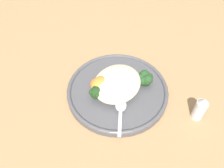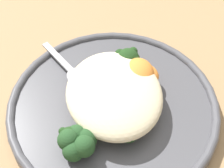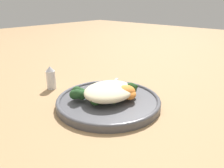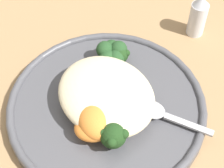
{
  "view_description": "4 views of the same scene",
  "coord_description": "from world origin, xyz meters",
  "px_view_note": "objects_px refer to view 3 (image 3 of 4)",
  "views": [
    {
      "loc": [
        0.37,
        0.18,
        0.5
      ],
      "look_at": [
        0.04,
        -0.02,
        0.05
      ],
      "focal_mm": 35.0,
      "sensor_mm": 36.0,
      "label": 1
    },
    {
      "loc": [
        -0.28,
        0.05,
        0.43
      ],
      "look_at": [
        0.04,
        -0.01,
        0.04
      ],
      "focal_mm": 60.0,
      "sensor_mm": 36.0,
      "label": 2
    },
    {
      "loc": [
        -0.39,
        -0.39,
        0.28
      ],
      "look_at": [
        0.03,
        -0.01,
        0.06
      ],
      "focal_mm": 35.0,
      "sensor_mm": 36.0,
      "label": 3
    },
    {
      "loc": [
        0.27,
        -0.19,
        0.46
      ],
      "look_at": [
        0.01,
        0.01,
        0.04
      ],
      "focal_mm": 60.0,
      "sensor_mm": 36.0,
      "label": 4
    }
  ],
  "objects_px": {
    "broccoli_stalk_0": "(127,91)",
    "broccoli_stalk_2": "(88,95)",
    "broccoli_stalk_3": "(101,100)",
    "plate": "(109,101)",
    "kale_tuft": "(78,93)",
    "spoon": "(111,86)",
    "sweet_potato_chunk_1": "(128,94)",
    "sweet_potato_chunk_0": "(125,92)",
    "quinoa_mound": "(109,91)",
    "salt_shaker": "(51,78)",
    "broccoli_stalk_1": "(110,89)"
  },
  "relations": [
    {
      "from": "plate",
      "to": "kale_tuft",
      "type": "bearing_deg",
      "value": 137.27
    },
    {
      "from": "broccoli_stalk_0",
      "to": "broccoli_stalk_2",
      "type": "bearing_deg",
      "value": 141.72
    },
    {
      "from": "broccoli_stalk_1",
      "to": "spoon",
      "type": "relative_size",
      "value": 0.79
    },
    {
      "from": "broccoli_stalk_1",
      "to": "broccoli_stalk_0",
      "type": "bearing_deg",
      "value": -111.9
    },
    {
      "from": "plate",
      "to": "sweet_potato_chunk_0",
      "type": "bearing_deg",
      "value": -56.6
    },
    {
      "from": "broccoli_stalk_2",
      "to": "sweet_potato_chunk_0",
      "type": "xyz_separation_m",
      "value": [
        0.07,
        -0.08,
        0.01
      ]
    },
    {
      "from": "broccoli_stalk_2",
      "to": "salt_shaker",
      "type": "relative_size",
      "value": 1.51
    },
    {
      "from": "broccoli_stalk_3",
      "to": "sweet_potato_chunk_1",
      "type": "height_order",
      "value": "same"
    },
    {
      "from": "broccoli_stalk_2",
      "to": "sweet_potato_chunk_1",
      "type": "height_order",
      "value": "same"
    },
    {
      "from": "quinoa_mound",
      "to": "salt_shaker",
      "type": "distance_m",
      "value": 0.23
    },
    {
      "from": "broccoli_stalk_0",
      "to": "kale_tuft",
      "type": "bearing_deg",
      "value": 141.05
    },
    {
      "from": "broccoli_stalk_3",
      "to": "sweet_potato_chunk_0",
      "type": "relative_size",
      "value": 1.27
    },
    {
      "from": "broccoli_stalk_0",
      "to": "broccoli_stalk_2",
      "type": "height_order",
      "value": "broccoli_stalk_0"
    },
    {
      "from": "plate",
      "to": "broccoli_stalk_2",
      "type": "distance_m",
      "value": 0.06
    },
    {
      "from": "broccoli_stalk_3",
      "to": "sweet_potato_chunk_0",
      "type": "height_order",
      "value": "sweet_potato_chunk_0"
    },
    {
      "from": "broccoli_stalk_0",
      "to": "spoon",
      "type": "distance_m",
      "value": 0.08
    },
    {
      "from": "kale_tuft",
      "to": "spoon",
      "type": "height_order",
      "value": "kale_tuft"
    },
    {
      "from": "broccoli_stalk_2",
      "to": "salt_shaker",
      "type": "xyz_separation_m",
      "value": [
        0.0,
        0.19,
        0.0
      ]
    },
    {
      "from": "broccoli_stalk_1",
      "to": "spoon",
      "type": "bearing_deg",
      "value": -15.25
    },
    {
      "from": "kale_tuft",
      "to": "salt_shaker",
      "type": "bearing_deg",
      "value": 82.35
    },
    {
      "from": "plate",
      "to": "broccoli_stalk_1",
      "type": "xyz_separation_m",
      "value": [
        0.02,
        0.01,
        0.03
      ]
    },
    {
      "from": "broccoli_stalk_1",
      "to": "sweet_potato_chunk_0",
      "type": "bearing_deg",
      "value": -131.52
    },
    {
      "from": "sweet_potato_chunk_0",
      "to": "spoon",
      "type": "relative_size",
      "value": 0.55
    },
    {
      "from": "broccoli_stalk_1",
      "to": "broccoli_stalk_3",
      "type": "xyz_separation_m",
      "value": [
        -0.06,
        -0.02,
        -0.01
      ]
    },
    {
      "from": "quinoa_mound",
      "to": "broccoli_stalk_0",
      "type": "xyz_separation_m",
      "value": [
        0.04,
        -0.03,
        -0.0
      ]
    },
    {
      "from": "broccoli_stalk_0",
      "to": "salt_shaker",
      "type": "bearing_deg",
      "value": 109.33
    },
    {
      "from": "broccoli_stalk_2",
      "to": "broccoli_stalk_3",
      "type": "height_order",
      "value": "same"
    },
    {
      "from": "sweet_potato_chunk_1",
      "to": "spoon",
      "type": "height_order",
      "value": "sweet_potato_chunk_1"
    },
    {
      "from": "broccoli_stalk_1",
      "to": "broccoli_stalk_3",
      "type": "distance_m",
      "value": 0.07
    },
    {
      "from": "broccoli_stalk_2",
      "to": "spoon",
      "type": "height_order",
      "value": "broccoli_stalk_2"
    },
    {
      "from": "salt_shaker",
      "to": "broccoli_stalk_0",
      "type": "bearing_deg",
      "value": -72.69
    },
    {
      "from": "broccoli_stalk_3",
      "to": "spoon",
      "type": "bearing_deg",
      "value": -121.89
    },
    {
      "from": "spoon",
      "to": "sweet_potato_chunk_1",
      "type": "bearing_deg",
      "value": -135.02
    },
    {
      "from": "broccoli_stalk_1",
      "to": "sweet_potato_chunk_1",
      "type": "relative_size",
      "value": 1.62
    },
    {
      "from": "plate",
      "to": "broccoli_stalk_3",
      "type": "height_order",
      "value": "broccoli_stalk_3"
    },
    {
      "from": "plate",
      "to": "broccoli_stalk_0",
      "type": "bearing_deg",
      "value": -38.19
    },
    {
      "from": "quinoa_mound",
      "to": "broccoli_stalk_2",
      "type": "height_order",
      "value": "quinoa_mound"
    },
    {
      "from": "broccoli_stalk_0",
      "to": "broccoli_stalk_1",
      "type": "height_order",
      "value": "broccoli_stalk_1"
    },
    {
      "from": "broccoli_stalk_0",
      "to": "sweet_potato_chunk_1",
      "type": "bearing_deg",
      "value": -128.09
    },
    {
      "from": "plate",
      "to": "kale_tuft",
      "type": "height_order",
      "value": "kale_tuft"
    },
    {
      "from": "plate",
      "to": "sweet_potato_chunk_1",
      "type": "distance_m",
      "value": 0.06
    },
    {
      "from": "spoon",
      "to": "sweet_potato_chunk_0",
      "type": "bearing_deg",
      "value": -139.64
    },
    {
      "from": "broccoli_stalk_0",
      "to": "salt_shaker",
      "type": "height_order",
      "value": "salt_shaker"
    },
    {
      "from": "quinoa_mound",
      "to": "broccoli_stalk_1",
      "type": "xyz_separation_m",
      "value": [
        0.01,
        0.01,
        -0.0
      ]
    },
    {
      "from": "broccoli_stalk_2",
      "to": "kale_tuft",
      "type": "bearing_deg",
      "value": 25.34
    },
    {
      "from": "quinoa_mound",
      "to": "salt_shaker",
      "type": "xyz_separation_m",
      "value": [
        -0.04,
        0.22,
        -0.0
      ]
    },
    {
      "from": "kale_tuft",
      "to": "sweet_potato_chunk_0",
      "type": "bearing_deg",
      "value": -47.7
    },
    {
      "from": "broccoli_stalk_3",
      "to": "spoon",
      "type": "distance_m",
      "value": 0.12
    },
    {
      "from": "sweet_potato_chunk_0",
      "to": "broccoli_stalk_0",
      "type": "bearing_deg",
      "value": 21.34
    },
    {
      "from": "spoon",
      "to": "broccoli_stalk_0",
      "type": "bearing_deg",
      "value": -130.69
    }
  ]
}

